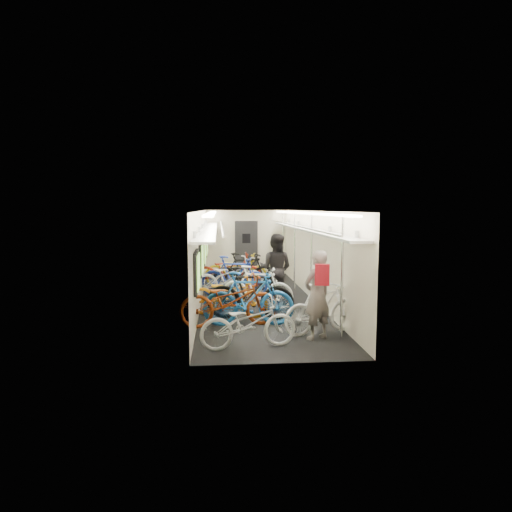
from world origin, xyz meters
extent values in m
plane|color=black|center=(0.00, 0.00, 0.00)|extent=(10.00, 10.00, 0.00)
plane|color=white|center=(0.00, 0.00, 2.40)|extent=(10.00, 10.00, 0.00)
plane|color=beige|center=(-1.50, 0.00, 1.20)|extent=(0.00, 10.00, 10.00)
plane|color=beige|center=(1.50, 0.00, 1.20)|extent=(0.00, 10.00, 10.00)
plane|color=beige|center=(0.00, 5.00, 1.20)|extent=(3.00, 0.00, 3.00)
plane|color=beige|center=(0.00, -5.00, 1.20)|extent=(3.00, 0.00, 3.00)
cube|color=black|center=(-1.46, -3.20, 1.25)|extent=(0.06, 1.10, 0.80)
cube|color=#7AB850|center=(-1.42, -3.20, 1.25)|extent=(0.02, 0.96, 0.66)
cube|color=black|center=(-1.46, -1.00, 1.25)|extent=(0.06, 1.10, 0.80)
cube|color=#7AB850|center=(-1.42, -1.00, 1.25)|extent=(0.02, 0.96, 0.66)
cube|color=black|center=(-1.46, 1.20, 1.25)|extent=(0.06, 1.10, 0.80)
cube|color=#7AB850|center=(-1.42, 1.20, 1.25)|extent=(0.02, 0.96, 0.66)
cube|color=black|center=(-1.46, 3.40, 1.25)|extent=(0.06, 1.10, 0.80)
cube|color=#7AB850|center=(-1.42, 3.40, 1.25)|extent=(0.02, 0.96, 0.66)
cube|color=yellow|center=(-1.45, -2.10, 1.30)|extent=(0.02, 0.22, 0.30)
cube|color=yellow|center=(-1.45, 0.10, 1.30)|extent=(0.02, 0.22, 0.30)
cube|color=yellow|center=(-1.45, 2.30, 1.30)|extent=(0.02, 0.22, 0.30)
cube|color=black|center=(0.00, 4.94, 1.00)|extent=(0.85, 0.08, 2.00)
cube|color=#999BA0|center=(-1.28, 0.00, 1.92)|extent=(0.40, 9.70, 0.05)
cube|color=#999BA0|center=(1.28, 0.00, 1.92)|extent=(0.40, 9.70, 0.05)
cylinder|color=silver|center=(-0.95, 0.00, 2.02)|extent=(0.04, 9.70, 0.04)
cylinder|color=silver|center=(0.95, 0.00, 2.02)|extent=(0.04, 9.70, 0.04)
cube|color=white|center=(-1.20, 0.00, 2.34)|extent=(0.18, 9.60, 0.04)
cube|color=white|center=(1.20, 0.00, 2.34)|extent=(0.18, 9.60, 0.04)
cylinder|color=silver|center=(1.25, -3.80, 1.20)|extent=(0.05, 0.05, 2.38)
cylinder|color=silver|center=(1.25, -1.00, 1.20)|extent=(0.05, 0.05, 2.38)
cylinder|color=silver|center=(1.25, 1.50, 1.20)|extent=(0.05, 0.05, 2.38)
cylinder|color=silver|center=(1.25, 4.00, 1.20)|extent=(0.05, 0.05, 2.38)
imported|color=silver|center=(-0.52, -4.17, 0.46)|extent=(1.82, 0.93, 0.91)
imported|color=#1C60AC|center=(-0.41, -2.62, 0.58)|extent=(1.94, 0.58, 1.16)
imported|color=maroon|center=(-0.81, -2.64, 0.55)|extent=(2.16, 1.00, 1.10)
imported|color=black|center=(-0.34, -2.04, 0.59)|extent=(2.02, 0.88, 1.18)
imported|color=orange|center=(-0.82, -1.72, 0.50)|extent=(2.00, 1.27, 0.99)
imported|color=white|center=(-0.11, -1.08, 0.54)|extent=(1.86, 1.00, 1.08)
imported|color=#AAA9AD|center=(-0.74, 0.39, 0.57)|extent=(2.28, 1.60, 1.14)
imported|color=navy|center=(-0.61, 0.48, 0.58)|extent=(2.00, 1.00, 1.16)
imported|color=maroon|center=(-0.74, 1.84, 0.55)|extent=(2.13, 0.82, 1.11)
imported|color=black|center=(-0.26, 1.43, 0.58)|extent=(2.01, 0.93, 1.16)
imported|color=gold|center=(-0.48, 2.21, 0.53)|extent=(2.12, 1.13, 1.06)
imported|color=white|center=(0.98, -3.36, 0.51)|extent=(1.76, 1.05, 1.02)
imported|color=slate|center=(0.81, -3.69, 0.84)|extent=(0.74, 0.67, 1.69)
imported|color=black|center=(0.44, -0.36, 0.91)|extent=(1.08, 0.98, 1.81)
cube|color=maroon|center=(0.82, -4.03, 1.28)|extent=(0.29, 0.20, 0.38)
camera|label=1|loc=(-1.03, -12.01, 2.47)|focal=32.00mm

